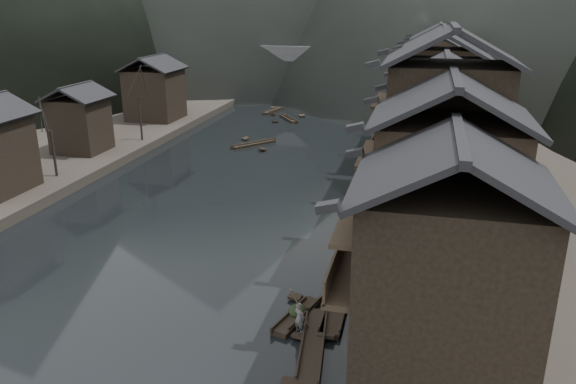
% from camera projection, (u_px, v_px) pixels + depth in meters
% --- Properties ---
extents(water, '(300.00, 300.00, 0.00)m').
position_uv_depth(water, '(156.00, 279.00, 36.02)').
color(water, black).
rests_on(water, ground).
extents(left_bank, '(40.00, 200.00, 1.20)m').
position_uv_depth(left_bank, '(58.00, 119.00, 80.37)').
color(left_bank, '#2D2823').
rests_on(left_bank, ground).
extents(stilt_houses, '(9.00, 67.60, 15.79)m').
position_uv_depth(stilt_houses, '(441.00, 102.00, 46.99)').
color(stilt_houses, black).
rests_on(stilt_houses, ground).
extents(left_houses, '(8.10, 53.20, 8.73)m').
position_uv_depth(left_houses, '(56.00, 116.00, 57.21)').
color(left_houses, black).
rests_on(left_houses, left_bank).
extents(bare_trees, '(3.70, 43.43, 7.40)m').
position_uv_depth(bare_trees, '(22.00, 132.00, 47.43)').
color(bare_trees, black).
rests_on(bare_trees, left_bank).
extents(moored_sampans, '(2.99, 67.13, 0.47)m').
position_uv_depth(moored_sampans, '(376.00, 180.00, 54.93)').
color(moored_sampans, black).
rests_on(moored_sampans, water).
extents(midriver_boats, '(8.19, 45.45, 0.45)m').
position_uv_depth(midriver_boats, '(289.00, 114.00, 85.98)').
color(midriver_boats, black).
rests_on(midriver_boats, water).
extents(stone_bridge, '(40.00, 6.00, 9.00)m').
position_uv_depth(stone_bridge, '(336.00, 68.00, 100.42)').
color(stone_bridge, '#4C4C4F').
rests_on(stone_bridge, ground).
extents(hero_sampan, '(2.10, 4.67, 0.43)m').
position_uv_depth(hero_sampan, '(297.00, 316.00, 31.47)').
color(hero_sampan, black).
rests_on(hero_sampan, water).
extents(cargo_heap, '(1.02, 1.34, 0.61)m').
position_uv_depth(cargo_heap, '(297.00, 305.00, 31.49)').
color(cargo_heap, black).
rests_on(cargo_heap, hero_sampan).
extents(boatman, '(0.77, 0.69, 1.76)m').
position_uv_depth(boatman, '(299.00, 314.00, 29.58)').
color(boatman, '#5E5E60').
rests_on(boatman, hero_sampan).
extents(bamboo_pole, '(0.90, 2.25, 4.06)m').
position_uv_depth(bamboo_pole, '(304.00, 264.00, 28.58)').
color(bamboo_pole, '#8C7A51').
rests_on(bamboo_pole, boatman).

